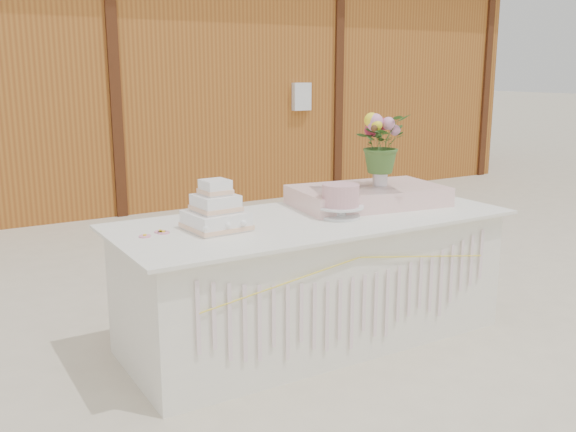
# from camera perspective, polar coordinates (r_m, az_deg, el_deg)

# --- Properties ---
(ground) EXTENTS (80.00, 80.00, 0.00)m
(ground) POSITION_cam_1_polar(r_m,az_deg,el_deg) (4.08, 2.21, -10.74)
(ground) COLOR beige
(ground) RESTS_ON ground
(barn) EXTENTS (12.60, 4.60, 3.30)m
(barn) POSITION_cam_1_polar(r_m,az_deg,el_deg) (9.34, -18.80, 12.45)
(barn) COLOR #985B20
(barn) RESTS_ON ground
(cake_table) EXTENTS (2.40, 1.00, 0.77)m
(cake_table) POSITION_cam_1_polar(r_m,az_deg,el_deg) (3.93, 2.30, -5.58)
(cake_table) COLOR silver
(cake_table) RESTS_ON ground
(wedding_cake) EXTENTS (0.33, 0.33, 0.28)m
(wedding_cake) POSITION_cam_1_polar(r_m,az_deg,el_deg) (3.54, -6.43, 0.29)
(wedding_cake) COLOR white
(wedding_cake) RESTS_ON cake_table
(pink_cake_stand) EXTENTS (0.28, 0.28, 0.20)m
(pink_cake_stand) POSITION_cam_1_polar(r_m,az_deg,el_deg) (3.81, 4.68, 1.51)
(pink_cake_stand) COLOR white
(pink_cake_stand) RESTS_ON cake_table
(satin_runner) EXTENTS (1.03, 0.68, 0.12)m
(satin_runner) POSITION_cam_1_polar(r_m,az_deg,el_deg) (4.21, 7.11, 1.80)
(satin_runner) COLOR beige
(satin_runner) RESTS_ON cake_table
(flower_vase) EXTENTS (0.10, 0.10, 0.13)m
(flower_vase) POSITION_cam_1_polar(r_m,az_deg,el_deg) (4.24, 8.19, 3.60)
(flower_vase) COLOR silver
(flower_vase) RESTS_ON satin_runner
(bouquet) EXTENTS (0.41, 0.38, 0.38)m
(bouquet) POSITION_cam_1_polar(r_m,az_deg,el_deg) (4.21, 8.30, 7.04)
(bouquet) COLOR #3B6026
(bouquet) RESTS_ON flower_vase
(loose_flowers) EXTENTS (0.25, 0.34, 0.02)m
(loose_flowers) POSITION_cam_1_polar(r_m,az_deg,el_deg) (3.45, -11.46, -1.71)
(loose_flowers) COLOR pink
(loose_flowers) RESTS_ON cake_table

